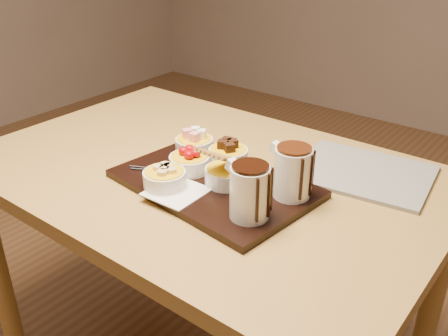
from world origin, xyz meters
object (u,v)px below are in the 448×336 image
Objects in this scene: pitcher_milk_chocolate at (293,173)px; newspaper at (363,173)px; bowl_strawberries at (190,163)px; pitcher_dark_chocolate at (250,193)px; dining_table at (205,201)px; serving_board at (214,184)px.

pitcher_milk_chocolate reaches higher than newspaper.
bowl_strawberries is 0.27m from pitcher_milk_chocolate.
pitcher_milk_chocolate is 0.35× the size of newspaper.
pitcher_dark_chocolate is 0.38m from newspaper.
bowl_strawberries reaches higher than dining_table.
serving_board reaches higher than newspaper.
serving_board is 4.06× the size of pitcher_dark_chocolate.
serving_board is at bearing -2.86° from bowl_strawberries.
bowl_strawberries is 0.43m from newspaper.
bowl_strawberries is 0.88× the size of pitcher_dark_chocolate.
pitcher_dark_chocolate is at bearing -30.34° from dining_table.
newspaper is at bearing 81.34° from pitcher_dark_chocolate.
pitcher_dark_chocolate is (0.24, -0.14, 0.17)m from dining_table.
dining_table is 0.33m from pitcher_dark_chocolate.
dining_table is 10.58× the size of pitcher_milk_chocolate.
dining_table is at bearing -176.31° from pitcher_milk_chocolate.
pitcher_milk_chocolate is (0.26, -0.01, 0.17)m from dining_table.
newspaper is at bearing 54.19° from serving_board.
newspaper is at bearing 39.52° from bowl_strawberries.
pitcher_milk_chocolate is (0.26, 0.05, 0.04)m from bowl_strawberries.
bowl_strawberries is at bearing -86.88° from dining_table.
newspaper reaches higher than dining_table.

